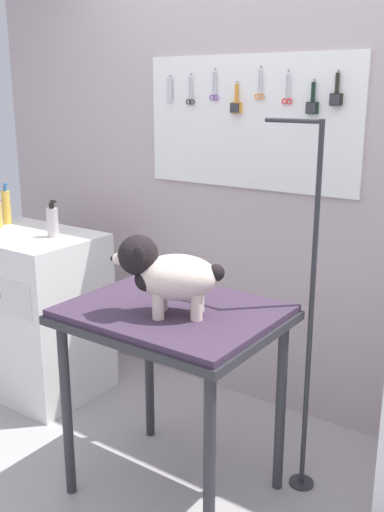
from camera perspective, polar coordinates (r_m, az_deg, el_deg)
rear_wall_panel at (r=3.12m, az=7.98°, el=5.54°), size 4.00×0.11×2.30m
grooming_table at (r=2.44m, az=-1.79°, el=-7.06°), size 0.85×0.67×0.86m
grooming_arm at (r=2.53m, az=11.10°, el=-6.91°), size 0.30×0.11×1.60m
dog at (r=2.28m, az=-2.51°, el=-1.66°), size 0.42×0.33×0.32m
counter_left at (r=3.57m, az=-15.13°, el=-5.16°), size 0.80×0.58×0.93m
conditioner_bottle at (r=3.70m, az=-17.41°, el=4.54°), size 0.05×0.05×0.24m
spray_bottle_short at (r=3.31m, az=-13.26°, el=3.22°), size 0.06×0.06×0.20m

